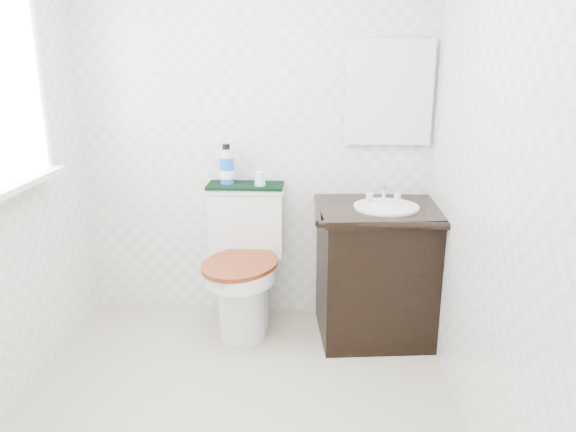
# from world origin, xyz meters

# --- Properties ---
(floor) EXTENTS (2.40, 2.40, 0.00)m
(floor) POSITION_xyz_m (0.00, 0.00, 0.00)
(floor) COLOR beige
(floor) RESTS_ON ground
(wall_back) EXTENTS (2.40, 0.00, 2.40)m
(wall_back) POSITION_xyz_m (0.00, 1.20, 1.20)
(wall_back) COLOR silver
(wall_back) RESTS_ON ground
(wall_front) EXTENTS (2.40, 0.00, 2.40)m
(wall_front) POSITION_xyz_m (0.00, -1.20, 1.20)
(wall_front) COLOR silver
(wall_front) RESTS_ON ground
(wall_right) EXTENTS (0.00, 2.40, 2.40)m
(wall_right) POSITION_xyz_m (1.10, 0.00, 1.20)
(wall_right) COLOR silver
(wall_right) RESTS_ON ground
(mirror) EXTENTS (0.50, 0.02, 0.60)m
(mirror) POSITION_xyz_m (0.82, 1.18, 1.45)
(mirror) COLOR silver
(mirror) RESTS_ON wall_back
(toilet) EXTENTS (0.54, 0.70, 0.88)m
(toilet) POSITION_xyz_m (-0.05, 0.96, 0.38)
(toilet) COLOR silver
(toilet) RESTS_ON floor
(vanity) EXTENTS (0.78, 0.69, 0.92)m
(vanity) POSITION_xyz_m (0.77, 0.90, 0.43)
(vanity) COLOR black
(vanity) RESTS_ON floor
(trash_bin) EXTENTS (0.22, 0.20, 0.27)m
(trash_bin) POSITION_xyz_m (-0.05, 0.89, 0.14)
(trash_bin) COLOR silver
(trash_bin) RESTS_ON floor
(towel) EXTENTS (0.47, 0.22, 0.02)m
(towel) POSITION_xyz_m (-0.05, 1.09, 0.89)
(towel) COLOR black
(towel) RESTS_ON toilet
(mouthwash_bottle) EXTENTS (0.09, 0.09, 0.25)m
(mouthwash_bottle) POSITION_xyz_m (-0.16, 1.10, 1.01)
(mouthwash_bottle) COLOR blue
(mouthwash_bottle) RESTS_ON towel
(cup) EXTENTS (0.07, 0.07, 0.09)m
(cup) POSITION_xyz_m (0.04, 1.06, 0.94)
(cup) COLOR #92D4F0
(cup) RESTS_ON towel
(soap_bar) EXTENTS (0.06, 0.04, 0.02)m
(soap_bar) POSITION_xyz_m (0.71, 0.99, 0.83)
(soap_bar) COLOR #176F69
(soap_bar) RESTS_ON vanity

